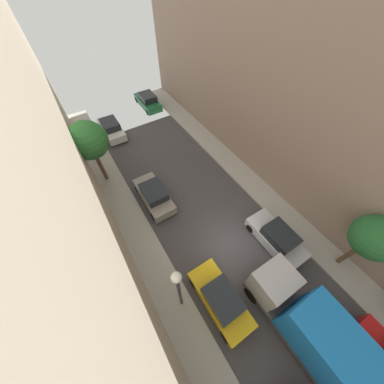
# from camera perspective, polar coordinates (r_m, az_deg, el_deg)

# --- Properties ---
(ground) EXTENTS (32.00, 32.00, 0.00)m
(ground) POSITION_cam_1_polar(r_m,az_deg,el_deg) (14.95, 10.22, -14.08)
(ground) COLOR #423F42
(sidewalk_left) EXTENTS (2.00, 44.00, 0.15)m
(sidewalk_left) POSITION_cam_1_polar(r_m,az_deg,el_deg) (13.94, -7.51, -24.17)
(sidewalk_left) COLOR #A8A399
(sidewalk_left) RESTS_ON ground
(sidewalk_right) EXTENTS (2.00, 44.00, 0.15)m
(sidewalk_right) POSITION_cam_1_polar(r_m,az_deg,el_deg) (17.29, 23.29, -4.90)
(sidewalk_right) COLOR #A8A399
(sidewalk_right) RESTS_ON ground
(building_left) EXTENTS (6.00, 44.00, 14.69)m
(building_left) POSITION_cam_1_polar(r_m,az_deg,el_deg) (8.07, -42.41, -21.82)
(building_left) COLOR beige
(building_left) RESTS_ON ground
(parked_car_left_2) EXTENTS (1.78, 4.20, 1.57)m
(parked_car_left_2) POSITION_cam_1_polar(r_m,az_deg,el_deg) (13.13, 7.90, -27.27)
(parked_car_left_2) COLOR gold
(parked_car_left_2) RESTS_ON ground
(parked_car_left_3) EXTENTS (1.78, 4.20, 1.57)m
(parked_car_left_3) POSITION_cam_1_polar(r_m,az_deg,el_deg) (16.22, -10.46, -0.87)
(parked_car_left_3) COLOR gray
(parked_car_left_3) RESTS_ON ground
(parked_car_left_4) EXTENTS (1.78, 4.20, 1.57)m
(parked_car_left_4) POSITION_cam_1_polar(r_m,az_deg,el_deg) (23.56, -21.41, 16.03)
(parked_car_left_4) COLOR white
(parked_car_left_4) RESTS_ON ground
(parked_car_right_1) EXTENTS (1.78, 4.20, 1.57)m
(parked_car_right_1) POSITION_cam_1_polar(r_m,az_deg,el_deg) (15.23, 22.32, -11.66)
(parked_car_right_1) COLOR silver
(parked_car_right_1) RESTS_ON ground
(parked_car_right_2) EXTENTS (1.78, 4.20, 1.57)m
(parked_car_right_2) POSITION_cam_1_polar(r_m,az_deg,el_deg) (27.02, -12.07, 23.32)
(parked_car_right_2) COLOR #1E6638
(parked_car_right_2) RESTS_ON ground
(delivery_truck) EXTENTS (2.26, 6.60, 3.38)m
(delivery_truck) POSITION_cam_1_polar(r_m,az_deg,el_deg) (13.13, 30.50, -30.18)
(delivery_truck) COLOR #4C4C51
(delivery_truck) RESTS_ON ground
(street_tree_0) EXTENTS (2.78, 2.78, 5.42)m
(street_tree_0) POSITION_cam_1_polar(r_m,az_deg,el_deg) (16.70, -26.70, 12.49)
(street_tree_0) COLOR brown
(street_tree_0) RESTS_ON sidewalk_left
(street_tree_1) EXTENTS (2.43, 2.43, 4.75)m
(street_tree_1) POSITION_cam_1_polar(r_m,az_deg,el_deg) (14.45, 41.69, -9.46)
(street_tree_1) COLOR brown
(street_tree_1) RESTS_ON sidewalk_right
(lamp_post) EXTENTS (0.44, 0.44, 5.53)m
(lamp_post) POSITION_cam_1_polar(r_m,az_deg,el_deg) (10.03, -3.75, -24.87)
(lamp_post) COLOR #333338
(lamp_post) RESTS_ON sidewalk_left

